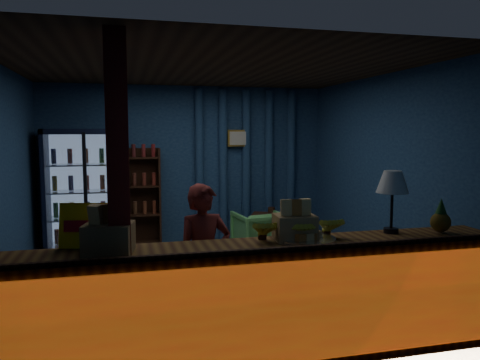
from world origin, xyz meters
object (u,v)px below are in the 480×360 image
object	(u,v)px
green_chair	(259,233)
table_lamp	(392,184)
shopkeeper	(204,260)
pastry_tray	(306,237)

from	to	relation	value
green_chair	table_lamp	size ratio (longest dim) A/B	1.27
shopkeeper	pastry_tray	xyz separation A→B (m)	(0.78, -0.50, 0.28)
pastry_tray	shopkeeper	bearing A→B (deg)	147.38
green_chair	table_lamp	world-z (taller)	table_lamp
shopkeeper	table_lamp	bearing A→B (deg)	-24.78
table_lamp	green_chair	bearing A→B (deg)	96.48
green_chair	table_lamp	bearing A→B (deg)	90.04
table_lamp	shopkeeper	bearing A→B (deg)	166.20
green_chair	table_lamp	xyz separation A→B (m)	(0.35, -3.04, 1.06)
shopkeeper	table_lamp	size ratio (longest dim) A/B	2.48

